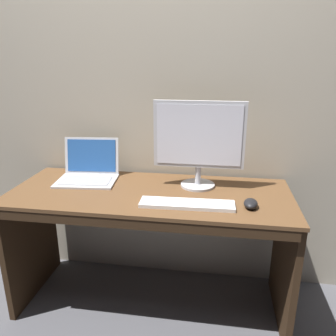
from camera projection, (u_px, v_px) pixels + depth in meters
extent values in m
plane|color=#4C4C51|center=(152.00, 300.00, 2.06)|extent=(14.00, 14.00, 0.00)
cube|color=#ADA38E|center=(160.00, 21.00, 1.88)|extent=(3.70, 0.04, 3.24)
cube|color=brown|center=(150.00, 193.00, 1.83)|extent=(1.53, 0.61, 0.02)
cube|color=#322113|center=(31.00, 240.00, 2.05)|extent=(0.03, 0.57, 0.70)
cube|color=#322113|center=(284.00, 262.00, 1.84)|extent=(0.03, 0.57, 0.70)
cube|color=#322113|center=(137.00, 224.00, 1.57)|extent=(1.47, 0.02, 0.05)
cube|color=silver|center=(87.00, 181.00, 1.96)|extent=(0.36, 0.27, 0.01)
cube|color=#959599|center=(86.00, 181.00, 1.95)|extent=(0.30, 0.18, 0.00)
cube|color=silver|center=(92.00, 155.00, 2.06)|extent=(0.34, 0.08, 0.22)
cube|color=#28569E|center=(92.00, 156.00, 2.06)|extent=(0.30, 0.07, 0.19)
cylinder|color=#B7B7BC|center=(198.00, 185.00, 1.90)|extent=(0.19, 0.19, 0.01)
cylinder|color=#B7B7BC|center=(198.00, 175.00, 1.88)|extent=(0.03, 0.03, 0.11)
cube|color=#B7B7BC|center=(199.00, 135.00, 1.80)|extent=(0.50, 0.02, 0.36)
cube|color=silver|center=(199.00, 135.00, 1.79)|extent=(0.46, 0.00, 0.33)
cube|color=white|center=(187.00, 204.00, 1.65)|extent=(0.47, 0.13, 0.02)
cube|color=silver|center=(187.00, 202.00, 1.64)|extent=(0.44, 0.11, 0.00)
ellipsoid|color=black|center=(251.00, 204.00, 1.62)|extent=(0.08, 0.11, 0.04)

